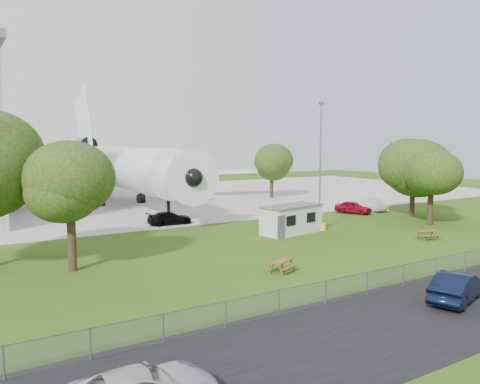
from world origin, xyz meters
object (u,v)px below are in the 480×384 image
picnic_west (282,272)px  car_centre_sedan (457,287)px  picnic_east (428,239)px  site_cabin (292,219)px  airliner (118,165)px

picnic_west → car_centre_sedan: bearing=-88.2°
picnic_east → car_centre_sedan: 16.68m
site_cabin → picnic_west: site_cabin is taller
picnic_east → car_centre_sedan: bearing=-125.6°
airliner → picnic_east: airliner is taller
airliner → picnic_east: (15.72, -37.52, -5.27)m
airliner → picnic_west: 39.57m
airliner → picnic_west: size_ratio=26.52×
picnic_west → picnic_east: (16.98, 1.68, 0.00)m
site_cabin → car_centre_sedan: 19.92m
airliner → site_cabin: size_ratio=6.86×
airliner → car_centre_sedan: airliner is taller
picnic_east → airliner: bearing=125.4°
picnic_west → picnic_east: bearing=-18.3°
airliner → car_centre_sedan: size_ratio=10.04×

